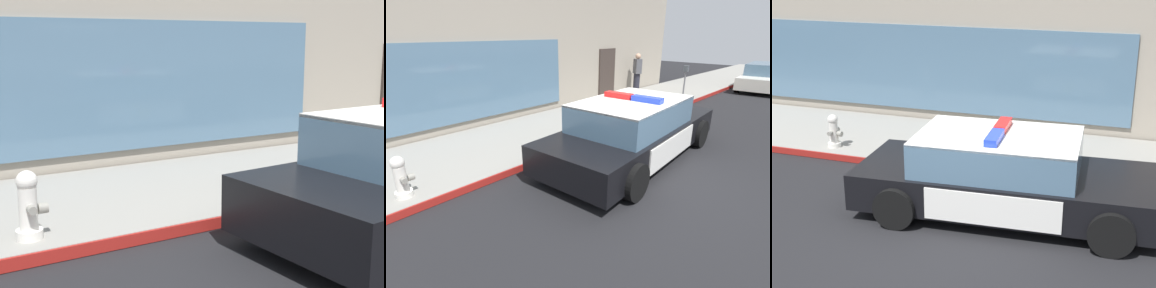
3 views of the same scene
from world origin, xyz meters
TOP-DOWN VIEW (x-y plane):
  - sidewalk at (0.00, 3.64)m, footprint 48.00×3.02m
  - curb_red_paint at (0.00, 2.11)m, footprint 28.80×0.04m
  - fire_hydrant at (-3.47, 2.51)m, footprint 0.34×0.39m

SIDE VIEW (x-z plane):
  - sidewalk at x=0.00m, z-range 0.00..0.15m
  - curb_red_paint at x=0.00m, z-range 0.01..0.14m
  - fire_hydrant at x=-3.47m, z-range 0.14..0.86m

